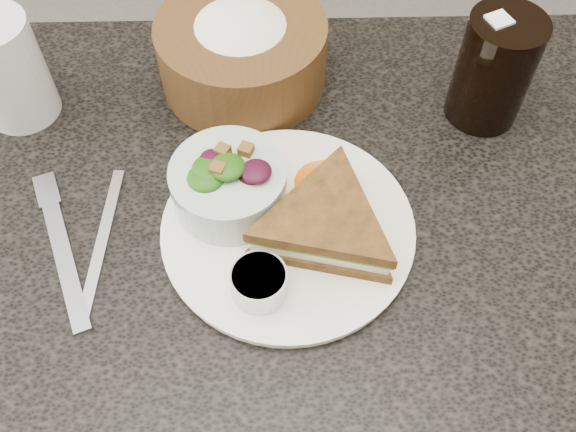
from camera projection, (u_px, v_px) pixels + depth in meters
The scene contains 11 objects.
dining_table at pixel (263, 372), 0.97m from camera, with size 1.00×0.70×0.75m, color black.
dinner_plate at pixel (288, 229), 0.66m from camera, with size 0.26×0.26×0.01m, color white.
sandwich at pixel (326, 224), 0.63m from camera, with size 0.17×0.17×0.05m, color brown, non-canonical shape.
salad_bowl at pixel (228, 180), 0.65m from camera, with size 0.12×0.12×0.07m, color #ABC2B6, non-canonical shape.
dressing_ramekin at pixel (259, 283), 0.60m from camera, with size 0.05×0.05×0.03m, color #AAAFB8.
orange_wedge at pixel (324, 175), 0.68m from camera, with size 0.07×0.07×0.03m, color #F86607.
fork at pixel (64, 256), 0.65m from camera, with size 0.02×0.18×0.00m, color gray.
knife at pixel (102, 240), 0.66m from camera, with size 0.01×0.18×0.00m, color #A7A7A9.
bread_basket at pixel (242, 43), 0.74m from camera, with size 0.20×0.20×0.11m, color brown, non-canonical shape.
cola_glass at pixel (495, 66), 0.70m from camera, with size 0.08×0.08×0.14m, color black, non-canonical shape.
water_glass at pixel (7, 70), 0.71m from camera, with size 0.08×0.08×0.13m, color silver.
Camera 1 is at (0.03, -0.34, 1.31)m, focal length 40.00 mm.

